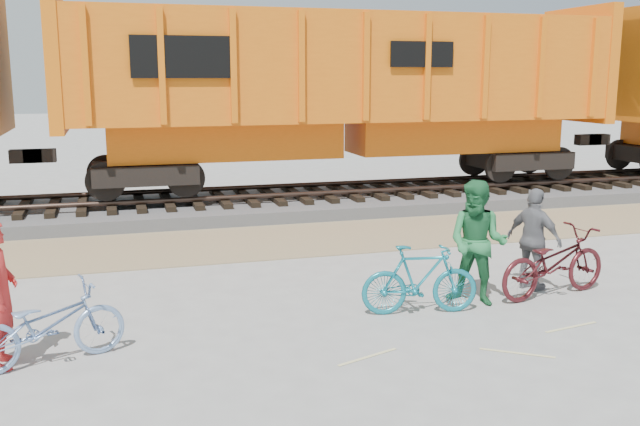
% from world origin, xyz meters
% --- Properties ---
extents(ground, '(120.00, 120.00, 0.00)m').
position_xyz_m(ground, '(0.00, 0.00, 0.00)').
color(ground, '#9E9E99').
rests_on(ground, ground).
extents(gravel_strip, '(120.00, 3.00, 0.02)m').
position_xyz_m(gravel_strip, '(0.00, 5.50, 0.01)').
color(gravel_strip, '#9F8563').
rests_on(gravel_strip, ground).
extents(ballast_bed, '(120.00, 4.00, 0.30)m').
position_xyz_m(ballast_bed, '(0.00, 9.00, 0.15)').
color(ballast_bed, slate).
rests_on(ballast_bed, ground).
extents(track, '(120.00, 2.60, 0.24)m').
position_xyz_m(track, '(0.00, 9.00, 0.47)').
color(track, black).
rests_on(track, ballast_bed).
extents(hopper_car_center, '(14.00, 3.13, 4.65)m').
position_xyz_m(hopper_car_center, '(1.93, 9.00, 3.01)').
color(hopper_car_center, black).
rests_on(hopper_car_center, track).
extents(bicycle_blue, '(1.93, 1.16, 0.96)m').
position_xyz_m(bicycle_blue, '(-4.68, 0.08, 0.48)').
color(bicycle_blue, '#7E9FCF').
rests_on(bicycle_blue, ground).
extents(bicycle_teal, '(1.73, 0.74, 1.01)m').
position_xyz_m(bicycle_teal, '(0.26, 0.51, 0.50)').
color(bicycle_teal, '#157889').
rests_on(bicycle_teal, ground).
extents(bicycle_maroon, '(2.13, 1.09, 1.07)m').
position_xyz_m(bicycle_maroon, '(2.57, 0.69, 0.53)').
color(bicycle_maroon, '#461419').
rests_on(bicycle_maroon, ground).
extents(person_man, '(1.14, 1.13, 1.85)m').
position_xyz_m(person_man, '(1.26, 0.71, 0.93)').
color(person_man, '#236E3B').
rests_on(person_man, ground).
extents(person_woman, '(0.75, 1.03, 1.62)m').
position_xyz_m(person_woman, '(2.47, 1.09, 0.81)').
color(person_woman, slate).
rests_on(person_woman, ground).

